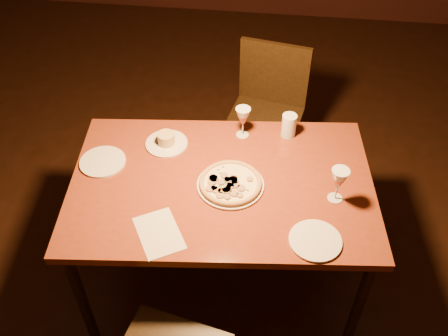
# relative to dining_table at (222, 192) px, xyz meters

# --- Properties ---
(floor) EXTENTS (7.00, 7.00, 0.00)m
(floor) POSITION_rel_dining_table_xyz_m (-0.12, -0.27, -0.70)
(floor) COLOR black
(floor) RESTS_ON ground
(dining_table) EXTENTS (1.51, 1.06, 0.76)m
(dining_table) POSITION_rel_dining_table_xyz_m (0.00, 0.00, 0.00)
(dining_table) COLOR maroon
(dining_table) RESTS_ON floor
(chair_far) EXTENTS (0.52, 0.52, 0.91)m
(chair_far) POSITION_rel_dining_table_xyz_m (0.17, 0.91, -0.18)
(chair_far) COLOR black
(chair_far) RESTS_ON floor
(pizza_plate) EXTENTS (0.31, 0.31, 0.03)m
(pizza_plate) POSITION_rel_dining_table_xyz_m (0.04, -0.02, 0.09)
(pizza_plate) COLOR silver
(pizza_plate) RESTS_ON dining_table
(ramekin_saucer) EXTENTS (0.21, 0.21, 0.07)m
(ramekin_saucer) POSITION_rel_dining_table_xyz_m (-0.31, 0.23, 0.09)
(ramekin_saucer) COLOR silver
(ramekin_saucer) RESTS_ON dining_table
(wine_glass_far) EXTENTS (0.08, 0.08, 0.17)m
(wine_glass_far) POSITION_rel_dining_table_xyz_m (0.06, 0.35, 0.15)
(wine_glass_far) COLOR #C66D52
(wine_glass_far) RESTS_ON dining_table
(wine_glass_right) EXTENTS (0.08, 0.08, 0.18)m
(wine_glass_right) POSITION_rel_dining_table_xyz_m (0.53, -0.04, 0.16)
(wine_glass_right) COLOR #C66D52
(wine_glass_right) RESTS_ON dining_table
(water_tumbler) EXTENTS (0.08, 0.08, 0.13)m
(water_tumbler) POSITION_rel_dining_table_xyz_m (0.30, 0.38, 0.13)
(water_tumbler) COLOR silver
(water_tumbler) RESTS_ON dining_table
(side_plate_left) EXTENTS (0.22, 0.22, 0.01)m
(side_plate_left) POSITION_rel_dining_table_xyz_m (-0.59, 0.06, 0.07)
(side_plate_left) COLOR silver
(side_plate_left) RESTS_ON dining_table
(side_plate_near) EXTENTS (0.22, 0.22, 0.01)m
(side_plate_near) POSITION_rel_dining_table_xyz_m (0.44, -0.30, 0.07)
(side_plate_near) COLOR silver
(side_plate_near) RESTS_ON dining_table
(menu_card) EXTENTS (0.27, 0.30, 0.00)m
(menu_card) POSITION_rel_dining_table_xyz_m (-0.22, -0.34, 0.07)
(menu_card) COLOR beige
(menu_card) RESTS_ON dining_table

